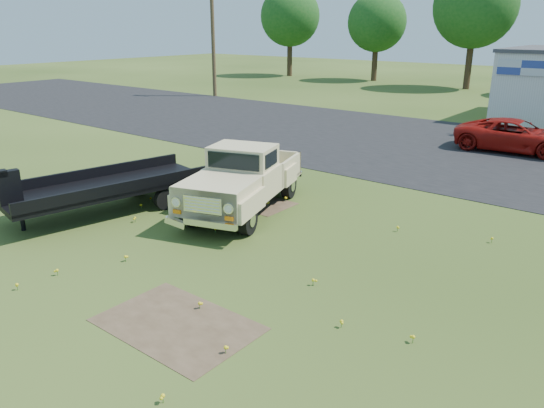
% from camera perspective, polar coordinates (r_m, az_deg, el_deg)
% --- Properties ---
extents(ground, '(140.00, 140.00, 0.00)m').
position_cam_1_polar(ground, '(13.30, -4.79, -5.38)').
color(ground, '#2D4215').
rests_on(ground, ground).
extents(asphalt_lot, '(90.00, 14.00, 0.02)m').
position_cam_1_polar(asphalt_lot, '(25.79, 18.75, 5.59)').
color(asphalt_lot, black).
rests_on(asphalt_lot, ground).
extents(dirt_patch_a, '(3.00, 2.00, 0.01)m').
position_cam_1_polar(dirt_patch_a, '(10.51, -10.13, -12.64)').
color(dirt_patch_a, '#4B3A28').
rests_on(dirt_patch_a, ground).
extents(dirt_patch_b, '(2.20, 1.60, 0.01)m').
position_cam_1_polar(dirt_patch_b, '(16.98, -1.64, 0.10)').
color(dirt_patch_b, '#4B3A28').
rests_on(dirt_patch_b, ground).
extents(utility_pole_west, '(1.60, 0.30, 9.00)m').
position_cam_1_polar(utility_pole_west, '(43.27, -6.37, 17.52)').
color(utility_pole_west, '#422E1E').
rests_on(utility_pole_west, ground).
extents(treeline_a, '(6.40, 6.40, 9.52)m').
position_cam_1_polar(treeline_a, '(60.87, 1.96, 19.53)').
color(treeline_a, '#3A281A').
rests_on(treeline_a, ground).
extents(treeline_b, '(5.76, 5.76, 8.57)m').
position_cam_1_polar(treeline_b, '(56.35, 11.23, 18.63)').
color(treeline_b, '#3A281A').
rests_on(treeline_b, ground).
extents(treeline_c, '(7.04, 7.04, 10.47)m').
position_cam_1_polar(treeline_c, '(51.01, 21.03, 19.26)').
color(treeline_c, '#3A281A').
rests_on(treeline_c, ground).
extents(vintage_pickup_truck, '(3.84, 6.05, 2.05)m').
position_cam_1_polar(vintage_pickup_truck, '(15.99, -3.12, 2.74)').
color(vintage_pickup_truck, beige).
rests_on(vintage_pickup_truck, ground).
extents(flatbed_trailer, '(3.43, 6.89, 1.80)m').
position_cam_1_polar(flatbed_trailer, '(16.75, -17.40, 2.19)').
color(flatbed_trailer, black).
rests_on(flatbed_trailer, ground).
extents(red_pickup, '(5.28, 2.74, 1.42)m').
position_cam_1_polar(red_pickup, '(26.20, 24.74, 6.65)').
color(red_pickup, '#9B130E').
rests_on(red_pickup, ground).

